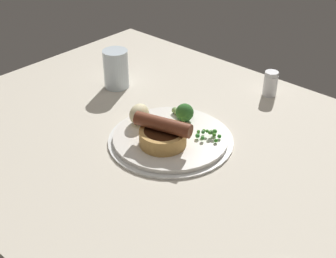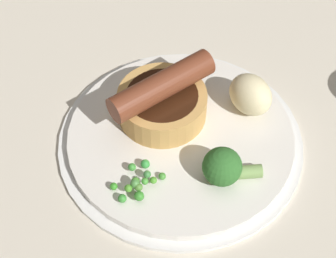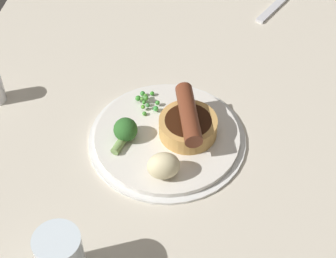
{
  "view_description": "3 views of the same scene",
  "coord_description": "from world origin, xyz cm",
  "px_view_note": "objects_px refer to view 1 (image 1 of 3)",
  "views": [
    {
      "loc": [
        -51.74,
        59.57,
        56.75
      ],
      "look_at": [
        1.6,
        0.77,
        6.3
      ],
      "focal_mm": 50.0,
      "sensor_mm": 36.0,
      "label": 1
    },
    {
      "loc": [
        -11.99,
        -33.24,
        50.59
      ],
      "look_at": [
        -0.22,
        -1.05,
        7.3
      ],
      "focal_mm": 60.0,
      "sensor_mm": 36.0,
      "label": 2
    },
    {
      "loc": [
        61.06,
        10.33,
        72.57
      ],
      "look_at": [
        1.72,
        0.16,
        5.94
      ],
      "focal_mm": 60.0,
      "sensor_mm": 36.0,
      "label": 3
    }
  ],
  "objects_px": {
    "sausage_pudding": "(163,134)",
    "salt_shaker": "(270,84)",
    "dinner_plate": "(169,139)",
    "drinking_glass": "(116,69)",
    "potato_chunk_0": "(139,114)",
    "broccoli_floret_near": "(184,113)",
    "pea_pile": "(209,134)"
  },
  "relations": [
    {
      "from": "sausage_pudding",
      "to": "broccoli_floret_near",
      "type": "xyz_separation_m",
      "value": [
        0.03,
        -0.1,
        -0.0
      ]
    },
    {
      "from": "dinner_plate",
      "to": "broccoli_floret_near",
      "type": "bearing_deg",
      "value": -73.94
    },
    {
      "from": "sausage_pudding",
      "to": "pea_pile",
      "type": "relative_size",
      "value": 2.17
    },
    {
      "from": "sausage_pudding",
      "to": "potato_chunk_0",
      "type": "height_order",
      "value": "sausage_pudding"
    },
    {
      "from": "salt_shaker",
      "to": "dinner_plate",
      "type": "bearing_deg",
      "value": 82.28
    },
    {
      "from": "salt_shaker",
      "to": "potato_chunk_0",
      "type": "bearing_deg",
      "value": 68.72
    },
    {
      "from": "dinner_plate",
      "to": "pea_pile",
      "type": "xyz_separation_m",
      "value": [
        -0.06,
        -0.05,
        0.02
      ]
    },
    {
      "from": "pea_pile",
      "to": "drinking_glass",
      "type": "relative_size",
      "value": 0.58
    },
    {
      "from": "dinner_plate",
      "to": "drinking_glass",
      "type": "relative_size",
      "value": 2.69
    },
    {
      "from": "broccoli_floret_near",
      "to": "salt_shaker",
      "type": "relative_size",
      "value": 0.97
    },
    {
      "from": "drinking_glass",
      "to": "sausage_pudding",
      "type": "bearing_deg",
      "value": 155.28
    },
    {
      "from": "broccoli_floret_near",
      "to": "pea_pile",
      "type": "bearing_deg",
      "value": 2.07
    },
    {
      "from": "sausage_pudding",
      "to": "drinking_glass",
      "type": "relative_size",
      "value": 1.26
    },
    {
      "from": "dinner_plate",
      "to": "salt_shaker",
      "type": "xyz_separation_m",
      "value": [
        -0.04,
        -0.31,
        0.02
      ]
    },
    {
      "from": "drinking_glass",
      "to": "pea_pile",
      "type": "bearing_deg",
      "value": 171.89
    },
    {
      "from": "dinner_plate",
      "to": "broccoli_floret_near",
      "type": "relative_size",
      "value": 4.3
    },
    {
      "from": "pea_pile",
      "to": "drinking_glass",
      "type": "bearing_deg",
      "value": -8.11
    },
    {
      "from": "salt_shaker",
      "to": "drinking_glass",
      "type": "bearing_deg",
      "value": 35.32
    },
    {
      "from": "dinner_plate",
      "to": "potato_chunk_0",
      "type": "height_order",
      "value": "potato_chunk_0"
    },
    {
      "from": "sausage_pudding",
      "to": "drinking_glass",
      "type": "xyz_separation_m",
      "value": [
        0.27,
        -0.13,
        0.01
      ]
    },
    {
      "from": "pea_pile",
      "to": "potato_chunk_0",
      "type": "height_order",
      "value": "potato_chunk_0"
    },
    {
      "from": "potato_chunk_0",
      "to": "drinking_glass",
      "type": "relative_size",
      "value": 0.52
    },
    {
      "from": "sausage_pudding",
      "to": "pea_pile",
      "type": "bearing_deg",
      "value": -140.26
    },
    {
      "from": "pea_pile",
      "to": "dinner_plate",
      "type": "bearing_deg",
      "value": 38.81
    },
    {
      "from": "broccoli_floret_near",
      "to": "drinking_glass",
      "type": "height_order",
      "value": "drinking_glass"
    },
    {
      "from": "sausage_pudding",
      "to": "drinking_glass",
      "type": "height_order",
      "value": "drinking_glass"
    },
    {
      "from": "dinner_plate",
      "to": "drinking_glass",
      "type": "distance_m",
      "value": 0.28
    },
    {
      "from": "dinner_plate",
      "to": "salt_shaker",
      "type": "height_order",
      "value": "salt_shaker"
    },
    {
      "from": "dinner_plate",
      "to": "drinking_glass",
      "type": "bearing_deg",
      "value": -20.06
    },
    {
      "from": "sausage_pudding",
      "to": "salt_shaker",
      "type": "bearing_deg",
      "value": -111.89
    },
    {
      "from": "pea_pile",
      "to": "sausage_pudding",
      "type": "bearing_deg",
      "value": 56.0
    },
    {
      "from": "dinner_plate",
      "to": "broccoli_floret_near",
      "type": "distance_m",
      "value": 0.08
    }
  ]
}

